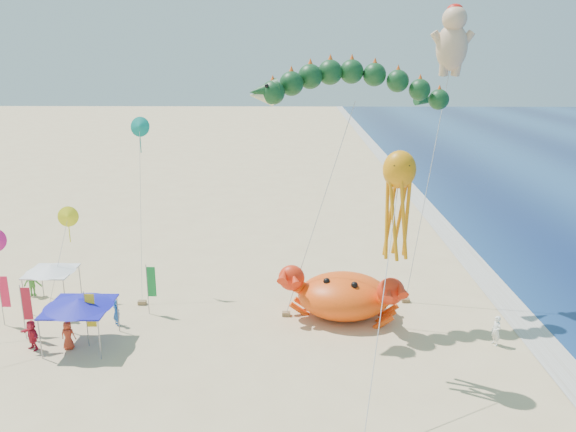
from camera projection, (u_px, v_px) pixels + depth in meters
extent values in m
plane|color=#D1B784|center=(323.00, 337.00, 31.46)|extent=(320.00, 320.00, 0.00)
plane|color=silver|center=(538.00, 339.00, 31.24)|extent=(320.00, 320.00, 0.00)
ellipsoid|color=#FF4C0D|center=(344.00, 296.00, 33.73)|extent=(6.69, 6.09, 2.64)
sphere|color=red|center=(295.00, 284.00, 32.40)|extent=(1.57, 1.57, 1.57)
sphere|color=black|center=(331.00, 283.00, 32.54)|extent=(0.41, 0.41, 0.41)
sphere|color=red|center=(397.00, 285.00, 32.30)|extent=(1.57, 1.57, 1.57)
sphere|color=black|center=(360.00, 284.00, 32.51)|extent=(0.41, 0.41, 0.41)
cone|color=#0F3818|center=(259.00, 89.00, 31.62)|extent=(1.62, 1.20, 1.33)
cylinder|color=#B2B2B2|center=(320.00, 211.00, 32.88)|extent=(3.95, 1.21, 12.63)
cube|color=olive|center=(286.00, 314.00, 34.06)|extent=(0.50, 0.35, 0.25)
ellipsoid|color=#E0B188|center=(452.00, 47.00, 33.86)|extent=(1.89, 1.56, 2.78)
sphere|color=#E0B188|center=(455.00, 19.00, 33.26)|extent=(1.46, 1.46, 1.46)
ellipsoid|color=red|center=(455.00, 9.00, 33.20)|extent=(0.94, 0.94, 0.66)
cylinder|color=#B2B2B2|center=(427.00, 186.00, 35.07)|extent=(2.35, 2.25, 14.48)
cube|color=olive|center=(406.00, 300.00, 35.99)|extent=(0.50, 0.35, 0.25)
ellipsoid|color=orange|center=(399.00, 170.00, 25.69)|extent=(1.53, 1.38, 1.76)
cylinder|color=#B2B2B2|center=(382.00, 306.00, 23.91)|extent=(2.13, 6.71, 9.52)
cylinder|color=gray|center=(40.00, 339.00, 28.93)|extent=(0.06, 0.06, 2.20)
cylinder|color=gray|center=(100.00, 340.00, 28.87)|extent=(0.06, 0.06, 2.20)
cylinder|color=gray|center=(64.00, 313.00, 31.90)|extent=(0.06, 0.06, 2.20)
cylinder|color=gray|center=(118.00, 314.00, 31.85)|extent=(0.06, 0.06, 2.20)
cube|color=#1212A1|center=(79.00, 307.00, 30.08)|extent=(3.33, 3.33, 0.08)
cone|color=#1212A1|center=(78.00, 302.00, 30.02)|extent=(3.66, 3.66, 0.45)
cylinder|color=gray|center=(24.00, 296.00, 34.18)|extent=(0.06, 0.06, 2.20)
cylinder|color=gray|center=(65.00, 297.00, 34.13)|extent=(0.06, 0.06, 2.20)
cylinder|color=gray|center=(42.00, 281.00, 36.60)|extent=(0.06, 0.06, 2.20)
cylinder|color=gray|center=(80.00, 281.00, 36.55)|extent=(0.06, 0.06, 2.20)
cube|color=silver|center=(51.00, 272.00, 35.06)|extent=(2.75, 2.75, 0.08)
cone|color=silver|center=(51.00, 268.00, 34.99)|extent=(3.03, 3.03, 0.45)
cylinder|color=gray|center=(86.00, 319.00, 30.09)|extent=(0.05, 0.05, 3.20)
cube|color=yellow|center=(91.00, 310.00, 29.95)|extent=(0.50, 0.04, 1.90)
cylinder|color=gray|center=(23.00, 312.00, 30.91)|extent=(0.05, 0.05, 3.20)
cube|color=red|center=(27.00, 304.00, 30.77)|extent=(0.50, 0.04, 1.90)
cylinder|color=gray|center=(1.00, 300.00, 32.50)|extent=(0.05, 0.05, 3.20)
cube|color=#FC1C48|center=(5.00, 292.00, 32.36)|extent=(0.50, 0.04, 1.90)
cylinder|color=gray|center=(148.00, 289.00, 33.95)|extent=(0.05, 0.05, 3.20)
cube|color=#168935|center=(152.00, 282.00, 33.81)|extent=(0.50, 0.04, 1.90)
imported|color=red|center=(32.00, 335.00, 29.95)|extent=(1.55, 1.29, 1.67)
imported|color=#B8341D|center=(68.00, 335.00, 30.00)|extent=(0.81, 0.55, 1.60)
imported|color=white|center=(496.00, 331.00, 30.39)|extent=(0.59, 0.72, 1.69)
imported|color=blue|center=(116.00, 312.00, 32.73)|extent=(0.68, 0.67, 1.58)
imported|color=#39812B|center=(32.00, 282.00, 36.82)|extent=(1.20, 0.73, 1.80)
imported|color=gold|center=(65.00, 307.00, 33.30)|extent=(0.95, 1.03, 1.70)
cone|color=#0B8175|center=(139.00, 127.00, 36.15)|extent=(1.30, 0.51, 1.32)
cylinder|color=#B2B2B2|center=(143.00, 213.00, 36.15)|extent=(0.55, 3.04, 10.62)
cube|color=olive|center=(146.00, 299.00, 36.14)|extent=(0.50, 0.35, 0.25)
cone|color=yellow|center=(68.00, 217.00, 35.54)|extent=(1.30, 0.51, 1.32)
cylinder|color=#B2B2B2|center=(67.00, 265.00, 34.81)|extent=(0.55, 3.04, 5.19)
cube|color=olive|center=(65.00, 314.00, 34.07)|extent=(0.50, 0.35, 0.25)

